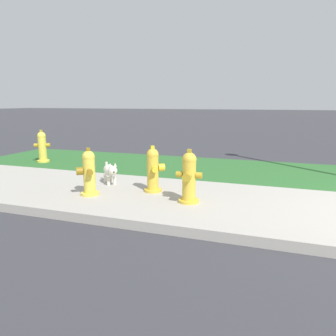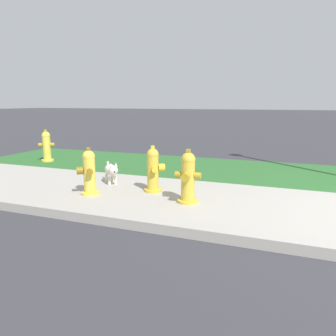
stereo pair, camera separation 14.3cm
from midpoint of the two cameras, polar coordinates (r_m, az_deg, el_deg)
The scene contains 5 objects.
fire_hydrant_across_street at distance 4.69m, azimuth 4.35°, elevation -1.67°, with size 0.38×0.35×0.79m.
fire_hydrant_near_corner at distance 8.52m, azimuth -19.92°, elevation 3.59°, with size 0.37×0.35×0.78m.
fire_hydrant_by_grass_verge at distance 5.23m, azimuth -12.84°, elevation -0.75°, with size 0.34×0.34×0.75m.
fire_hydrant_at_driveway at distance 5.27m, azimuth -1.82°, elevation -0.34°, with size 0.34×0.35×0.76m.
small_white_dog at distance 5.86m, azimuth -9.19°, elevation -0.45°, with size 0.44×0.46×0.43m.
Camera 2 is at (-1.74, -4.49, 1.44)m, focal length 35.00 mm.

